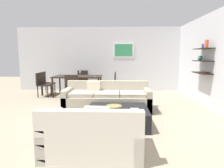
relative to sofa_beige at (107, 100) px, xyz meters
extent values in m
plane|color=tan|center=(-0.12, -0.34, -0.29)|extent=(18.00, 18.00, 0.00)
cube|color=silver|center=(0.18, 3.19, 1.06)|extent=(8.40, 0.06, 2.70)
cube|color=white|center=(0.51, 3.15, 1.44)|extent=(0.88, 0.02, 0.63)
cube|color=#338C59|center=(0.51, 3.13, 1.44)|extent=(0.75, 0.01, 0.51)
cube|color=silver|center=(2.91, 0.26, 1.06)|extent=(0.06, 8.20, 2.70)
cube|color=black|center=(2.74, 0.47, 1.41)|extent=(0.28, 0.90, 0.02)
cube|color=black|center=(2.74, 0.47, 1.06)|extent=(0.28, 0.90, 0.02)
cube|color=black|center=(2.74, 0.47, 0.71)|extent=(0.28, 0.90, 0.02)
cylinder|color=#D85933|center=(2.74, 0.27, 1.53)|extent=(0.10, 0.10, 0.22)
sphere|color=teal|center=(2.74, 0.65, 1.14)|extent=(0.14, 0.14, 0.14)
cylinder|color=#4C518C|center=(2.74, 0.52, 1.48)|extent=(0.07, 0.07, 0.12)
cube|color=#4C1E19|center=(2.74, 0.32, 0.74)|extent=(0.20, 0.28, 0.03)
cube|color=#B2A893|center=(0.00, -0.04, -0.08)|extent=(2.34, 0.90, 0.42)
cube|color=#B2A893|center=(0.00, 0.33, 0.31)|extent=(2.34, 0.16, 0.36)
cube|color=#B2A893|center=(-1.09, -0.04, 0.01)|extent=(0.14, 0.90, 0.60)
cube|color=#B2A893|center=(1.10, -0.04, 0.01)|extent=(0.14, 0.90, 0.60)
cube|color=#B2A893|center=(-0.68, -0.08, 0.18)|extent=(0.67, 0.70, 0.10)
cube|color=#B2A893|center=(0.00, -0.08, 0.18)|extent=(0.67, 0.70, 0.10)
cube|color=#B2A893|center=(0.69, -0.08, 0.18)|extent=(0.67, 0.70, 0.10)
cube|color=beige|center=(-0.39, 0.15, 0.31)|extent=(0.37, 0.14, 0.36)
cube|color=silver|center=(-0.07, -2.47, -0.08)|extent=(1.47, 0.90, 0.42)
cube|color=silver|center=(-0.07, -2.84, 0.31)|extent=(1.47, 0.16, 0.36)
cube|color=silver|center=(0.59, -2.47, 0.01)|extent=(0.14, 0.90, 0.60)
cube|color=silver|center=(-0.74, -2.47, 0.01)|extent=(0.14, 0.90, 0.60)
cube|color=silver|center=(0.23, -2.43, 0.18)|extent=(0.58, 0.70, 0.10)
cube|color=silver|center=(-0.37, -2.43, 0.18)|extent=(0.58, 0.70, 0.10)
cube|color=beige|center=(0.02, -2.66, 0.31)|extent=(0.37, 0.15, 0.36)
cube|color=black|center=(0.30, -1.23, -0.10)|extent=(1.29, 1.09, 0.38)
cylinder|color=#99844C|center=(0.22, -1.29, 0.12)|extent=(0.34, 0.34, 0.06)
torus|color=#99844C|center=(0.22, -1.29, 0.15)|extent=(0.35, 0.35, 0.02)
sphere|color=#669E2D|center=(0.11, -1.21, 0.13)|extent=(0.08, 0.08, 0.08)
cube|color=black|center=(-1.22, 1.98, 0.44)|extent=(1.77, 0.99, 0.04)
cylinder|color=black|center=(-2.04, 1.54, 0.06)|extent=(0.06, 0.06, 0.71)
cylinder|color=black|center=(-0.40, 1.54, 0.06)|extent=(0.06, 0.06, 0.71)
cylinder|color=black|center=(-2.04, 2.42, 0.06)|extent=(0.06, 0.06, 0.71)
cylinder|color=black|center=(-0.40, 2.42, 0.06)|extent=(0.06, 0.06, 0.71)
cube|color=black|center=(-2.42, 1.76, 0.14)|extent=(0.44, 0.44, 0.04)
cube|color=black|center=(-2.62, 1.76, 0.37)|extent=(0.04, 0.44, 0.43)
cylinder|color=black|center=(-2.24, 1.58, -0.09)|extent=(0.04, 0.04, 0.41)
cylinder|color=black|center=(-2.24, 1.94, -0.09)|extent=(0.04, 0.04, 0.41)
cylinder|color=black|center=(-2.60, 1.58, -0.09)|extent=(0.04, 0.04, 0.41)
cylinder|color=black|center=(-2.60, 1.94, -0.09)|extent=(0.04, 0.04, 0.41)
cube|color=black|center=(-2.42, 2.20, 0.14)|extent=(0.44, 0.44, 0.04)
cube|color=black|center=(-2.62, 2.20, 0.37)|extent=(0.04, 0.44, 0.43)
cylinder|color=black|center=(-2.24, 2.02, -0.09)|extent=(0.04, 0.04, 0.41)
cylinder|color=black|center=(-2.24, 2.38, -0.09)|extent=(0.04, 0.04, 0.41)
cylinder|color=black|center=(-2.60, 2.02, -0.09)|extent=(0.04, 0.04, 0.41)
cylinder|color=black|center=(-2.60, 2.38, -0.09)|extent=(0.04, 0.04, 0.41)
cube|color=black|center=(-1.22, 2.80, 0.14)|extent=(0.44, 0.44, 0.04)
cube|color=black|center=(-1.22, 3.00, 0.37)|extent=(0.44, 0.04, 0.43)
cylinder|color=black|center=(-1.40, 2.62, -0.09)|extent=(0.04, 0.04, 0.41)
cylinder|color=black|center=(-1.04, 2.62, -0.09)|extent=(0.04, 0.04, 0.41)
cylinder|color=black|center=(-1.40, 2.98, -0.09)|extent=(0.04, 0.04, 0.41)
cylinder|color=black|center=(-1.04, 2.98, -0.09)|extent=(0.04, 0.04, 0.41)
cube|color=black|center=(-1.22, 1.16, 0.14)|extent=(0.44, 0.44, 0.04)
cube|color=black|center=(-1.22, 0.96, 0.37)|extent=(0.44, 0.04, 0.43)
cylinder|color=black|center=(-1.04, 1.34, -0.09)|extent=(0.04, 0.04, 0.41)
cylinder|color=black|center=(-1.40, 1.34, -0.09)|extent=(0.04, 0.04, 0.41)
cylinder|color=black|center=(-1.04, 0.98, -0.09)|extent=(0.04, 0.04, 0.41)
cylinder|color=black|center=(-1.40, 0.98, -0.09)|extent=(0.04, 0.04, 0.41)
cube|color=black|center=(-0.02, 1.76, 0.14)|extent=(0.44, 0.44, 0.04)
cube|color=black|center=(0.18, 1.76, 0.37)|extent=(0.04, 0.44, 0.43)
cylinder|color=black|center=(-0.20, 1.94, -0.09)|extent=(0.04, 0.04, 0.41)
cylinder|color=black|center=(-0.20, 1.58, -0.09)|extent=(0.04, 0.04, 0.41)
cylinder|color=black|center=(0.16, 1.94, -0.09)|extent=(0.04, 0.04, 0.41)
cylinder|color=black|center=(0.16, 1.58, -0.09)|extent=(0.04, 0.04, 0.41)
cube|color=black|center=(-0.02, 2.20, 0.14)|extent=(0.44, 0.44, 0.04)
cube|color=black|center=(0.18, 2.20, 0.37)|extent=(0.04, 0.44, 0.43)
cylinder|color=black|center=(-0.20, 2.38, -0.09)|extent=(0.04, 0.04, 0.41)
cylinder|color=black|center=(-0.20, 2.02, -0.09)|extent=(0.04, 0.04, 0.41)
cylinder|color=black|center=(0.16, 2.38, -0.09)|extent=(0.04, 0.04, 0.41)
cylinder|color=black|center=(0.16, 2.02, -0.09)|extent=(0.04, 0.04, 0.41)
cylinder|color=silver|center=(-1.88, 1.86, 0.46)|extent=(0.06, 0.06, 0.01)
cylinder|color=silver|center=(-1.88, 1.86, 0.50)|extent=(0.01, 0.01, 0.07)
cylinder|color=silver|center=(-1.88, 1.86, 0.58)|extent=(0.07, 0.07, 0.08)
cylinder|color=silver|center=(-0.56, 1.86, 0.46)|extent=(0.06, 0.06, 0.01)
cylinder|color=silver|center=(-0.56, 1.86, 0.49)|extent=(0.01, 0.01, 0.06)
cylinder|color=silver|center=(-0.56, 1.86, 0.56)|extent=(0.07, 0.07, 0.08)
cylinder|color=silver|center=(-1.22, 2.42, 0.46)|extent=(0.06, 0.06, 0.01)
cylinder|color=silver|center=(-1.22, 2.42, 0.50)|extent=(0.01, 0.01, 0.08)
cylinder|color=silver|center=(-1.22, 2.42, 0.59)|extent=(0.07, 0.07, 0.09)
camera|label=1|loc=(0.33, -5.41, 1.20)|focal=32.01mm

